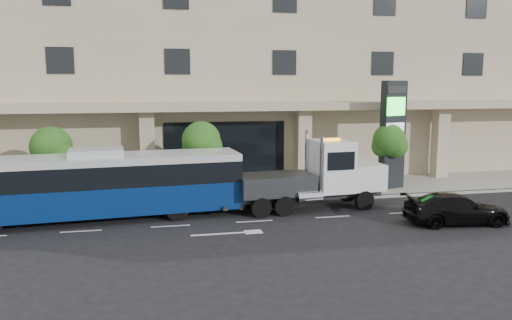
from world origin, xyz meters
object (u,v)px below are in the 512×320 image
(city_bus, at_px, (98,184))
(tow_truck, at_px, (317,177))
(signage_pylon, at_px, (393,134))
(black_sedan, at_px, (456,209))

(city_bus, relative_size, tow_truck, 1.55)
(tow_truck, height_order, signage_pylon, signage_pylon)
(city_bus, relative_size, black_sedan, 2.83)
(signage_pylon, bearing_deg, tow_truck, -167.23)
(tow_truck, bearing_deg, city_bus, 175.69)
(black_sedan, bearing_deg, tow_truck, 59.20)
(city_bus, bearing_deg, tow_truck, -4.68)
(tow_truck, distance_m, black_sedan, 7.00)
(tow_truck, bearing_deg, black_sedan, -41.19)
(city_bus, distance_m, black_sedan, 17.27)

